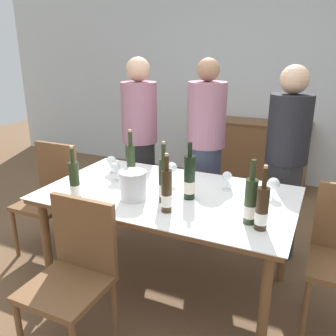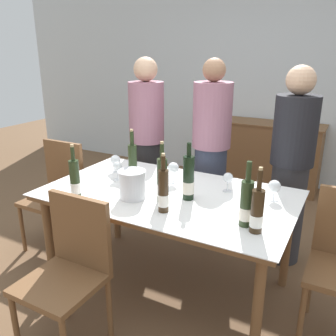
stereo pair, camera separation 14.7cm
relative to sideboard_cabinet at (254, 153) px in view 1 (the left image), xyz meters
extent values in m
plane|color=brown|center=(-0.12, -2.39, -0.42)|extent=(12.00, 12.00, 0.00)
cube|color=silver|center=(-0.12, 0.29, 0.98)|extent=(8.00, 0.10, 2.80)
cube|color=brown|center=(0.00, 0.00, -0.01)|extent=(1.29, 0.44, 0.82)
cube|color=brown|center=(0.00, 0.00, 0.41)|extent=(1.33, 0.46, 0.02)
cylinder|color=brown|center=(-0.89, -2.80, -0.06)|extent=(0.06, 0.06, 0.71)
cylinder|color=brown|center=(0.64, -2.80, -0.06)|extent=(0.06, 0.06, 0.71)
cylinder|color=brown|center=(-0.89, -1.98, -0.06)|extent=(0.06, 0.06, 0.71)
cylinder|color=brown|center=(0.64, -1.98, -0.06)|extent=(0.06, 0.06, 0.71)
cube|color=brown|center=(-0.12, -2.39, 0.31)|extent=(1.69, 0.98, 0.04)
cube|color=white|center=(-0.12, -2.39, 0.33)|extent=(1.72, 1.01, 0.01)
cylinder|color=silver|center=(-0.29, -2.59, 0.43)|extent=(0.17, 0.17, 0.19)
cylinder|color=silver|center=(-0.29, -2.59, 0.52)|extent=(0.18, 0.18, 0.01)
cylinder|color=#28381E|center=(0.49, -2.61, 0.47)|extent=(0.07, 0.07, 0.26)
cylinder|color=silver|center=(0.49, -2.61, 0.41)|extent=(0.07, 0.07, 0.07)
cylinder|color=#28381E|center=(0.49, -2.61, 0.65)|extent=(0.03, 0.03, 0.11)
cylinder|color=#332314|center=(0.56, -2.66, 0.45)|extent=(0.07, 0.07, 0.24)
cylinder|color=white|center=(0.56, -2.66, 0.40)|extent=(0.07, 0.07, 0.07)
cylinder|color=#332314|center=(0.56, -2.66, 0.63)|extent=(0.03, 0.03, 0.11)
cylinder|color=tan|center=(0.56, -2.66, 0.70)|extent=(0.02, 0.02, 0.02)
cylinder|color=#28381E|center=(-0.42, -2.37, 0.48)|extent=(0.06, 0.06, 0.30)
cylinder|color=white|center=(-0.42, -2.37, 0.42)|extent=(0.06, 0.06, 0.08)
cylinder|color=#28381E|center=(-0.42, -2.37, 0.68)|extent=(0.03, 0.03, 0.10)
cylinder|color=tan|center=(-0.42, -2.37, 0.74)|extent=(0.02, 0.02, 0.02)
cylinder|color=black|center=(0.05, -2.42, 0.48)|extent=(0.07, 0.07, 0.29)
cylinder|color=silver|center=(0.05, -2.42, 0.42)|extent=(0.08, 0.08, 0.08)
cylinder|color=black|center=(0.05, -2.42, 0.67)|extent=(0.03, 0.03, 0.09)
cylinder|color=#28381E|center=(-0.08, -2.54, 0.48)|extent=(0.07, 0.07, 0.29)
cylinder|color=white|center=(-0.08, -2.54, 0.41)|extent=(0.07, 0.07, 0.08)
cylinder|color=#28381E|center=(-0.08, -2.54, 0.67)|extent=(0.03, 0.03, 0.10)
cylinder|color=tan|center=(-0.08, -2.54, 0.73)|extent=(0.02, 0.02, 0.02)
cylinder|color=#28381E|center=(-0.62, -2.77, 0.46)|extent=(0.07, 0.07, 0.26)
cylinder|color=white|center=(-0.62, -2.77, 0.41)|extent=(0.07, 0.07, 0.07)
cylinder|color=#28381E|center=(-0.62, -2.77, 0.64)|extent=(0.03, 0.03, 0.09)
cylinder|color=tan|center=(-0.62, -2.77, 0.69)|extent=(0.02, 0.02, 0.02)
cylinder|color=#332314|center=(0.00, -2.67, 0.47)|extent=(0.06, 0.06, 0.27)
cylinder|color=white|center=(0.00, -2.67, 0.41)|extent=(0.07, 0.07, 0.07)
cylinder|color=#332314|center=(0.00, -2.67, 0.64)|extent=(0.03, 0.03, 0.09)
cylinder|color=tan|center=(0.00, -2.67, 0.70)|extent=(0.02, 0.02, 0.02)
cylinder|color=white|center=(0.23, -2.18, 0.34)|extent=(0.06, 0.06, 0.00)
cylinder|color=white|center=(0.23, -2.18, 0.37)|extent=(0.01, 0.01, 0.07)
sphere|color=white|center=(0.23, -2.18, 0.44)|extent=(0.07, 0.07, 0.07)
cylinder|color=white|center=(-0.71, -2.20, 0.34)|extent=(0.07, 0.07, 0.00)
cylinder|color=white|center=(-0.71, -2.20, 0.37)|extent=(0.01, 0.01, 0.06)
sphere|color=white|center=(-0.71, -2.20, 0.43)|extent=(0.08, 0.08, 0.08)
cylinder|color=white|center=(-0.18, -2.21, 0.34)|extent=(0.06, 0.06, 0.00)
cylinder|color=white|center=(-0.18, -2.21, 0.38)|extent=(0.01, 0.01, 0.08)
sphere|color=white|center=(-0.18, -2.21, 0.45)|extent=(0.08, 0.08, 0.08)
cylinder|color=white|center=(-0.58, -2.35, 0.34)|extent=(0.06, 0.06, 0.00)
cylinder|color=white|center=(-0.58, -2.35, 0.38)|extent=(0.01, 0.01, 0.08)
sphere|color=white|center=(-0.58, -2.35, 0.44)|extent=(0.07, 0.07, 0.07)
cylinder|color=white|center=(0.55, -2.18, 0.34)|extent=(0.07, 0.07, 0.00)
cylinder|color=white|center=(0.55, -2.18, 0.37)|extent=(0.01, 0.01, 0.06)
sphere|color=white|center=(0.55, -2.18, 0.43)|extent=(0.08, 0.08, 0.08)
cylinder|color=brown|center=(-0.55, -3.40, -0.20)|extent=(0.03, 0.03, 0.43)
cylinder|color=brown|center=(-0.55, -3.03, -0.20)|extent=(0.03, 0.03, 0.43)
cylinder|color=brown|center=(-0.18, -3.03, -0.20)|extent=(0.03, 0.03, 0.43)
cube|color=brown|center=(-0.36, -3.21, 0.03)|extent=(0.42, 0.42, 0.04)
cube|color=brown|center=(-0.36, -3.02, 0.27)|extent=(0.42, 0.04, 0.44)
cylinder|color=brown|center=(0.85, -2.58, -0.19)|extent=(0.03, 0.03, 0.45)
cylinder|color=brown|center=(0.85, -2.21, -0.19)|extent=(0.03, 0.03, 0.45)
cylinder|color=brown|center=(-1.46, -2.58, -0.20)|extent=(0.03, 0.03, 0.43)
cylinder|color=brown|center=(-1.09, -2.58, -0.20)|extent=(0.03, 0.03, 0.43)
cylinder|color=brown|center=(-1.46, -2.21, -0.20)|extent=(0.03, 0.03, 0.43)
cylinder|color=brown|center=(-1.09, -2.21, -0.20)|extent=(0.03, 0.03, 0.43)
cube|color=brown|center=(-1.28, -2.39, 0.03)|extent=(0.42, 0.42, 0.04)
cube|color=brown|center=(-1.28, -2.20, 0.28)|extent=(0.42, 0.04, 0.47)
cylinder|color=#262628|center=(-0.79, -1.59, 0.01)|extent=(0.28, 0.28, 0.86)
cylinder|color=#9E667A|center=(-0.79, -1.59, 0.72)|extent=(0.33, 0.33, 0.56)
sphere|color=#DBAD89|center=(-0.79, -1.59, 1.11)|extent=(0.22, 0.22, 0.22)
cylinder|color=#383F56|center=(-0.12, -1.61, 0.03)|extent=(0.28, 0.28, 0.89)
cylinder|color=#9E667A|center=(-0.12, -1.61, 0.75)|extent=(0.33, 0.33, 0.55)
sphere|color=#A37556|center=(-0.12, -1.61, 1.12)|extent=(0.19, 0.19, 0.19)
cylinder|color=#2D2D33|center=(0.55, -1.61, 0.00)|extent=(0.28, 0.28, 0.84)
cylinder|color=black|center=(0.55, -1.61, 0.69)|extent=(0.33, 0.33, 0.53)
sphere|color=#DBAD89|center=(0.55, -1.61, 1.06)|extent=(0.22, 0.22, 0.22)
camera|label=1|loc=(0.83, -4.47, 1.28)|focal=38.00mm
camera|label=2|loc=(0.96, -4.40, 1.28)|focal=38.00mm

